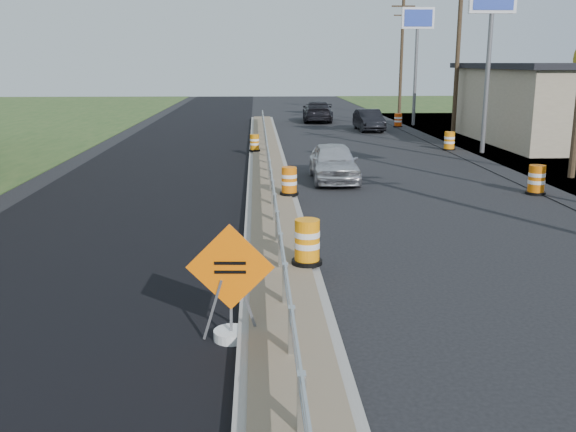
{
  "coord_description": "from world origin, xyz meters",
  "views": [
    {
      "loc": [
        -0.48,
        -14.52,
        4.3
      ],
      "look_at": [
        0.19,
        -1.2,
        1.1
      ],
      "focal_mm": 40.0,
      "sensor_mm": 36.0,
      "label": 1
    }
  ],
  "objects_px": {
    "car_dark_far": "(317,111)",
    "barrel_median_far": "(255,143)",
    "barrel_shoulder_near": "(536,180)",
    "car_silver": "(334,162)",
    "barrel_median_mid": "(289,181)",
    "barrel_shoulder_mid": "(449,141)",
    "car_dark_mid": "(369,120)",
    "barrel_shoulder_far": "(398,121)",
    "barrel_median_near": "(307,243)",
    "caution_sign": "(231,311)"
  },
  "relations": [
    {
      "from": "car_dark_far",
      "to": "barrel_median_far",
      "type": "bearing_deg",
      "value": 78.74
    },
    {
      "from": "barrel_shoulder_near",
      "to": "car_silver",
      "type": "relative_size",
      "value": 0.24
    },
    {
      "from": "barrel_median_far",
      "to": "car_dark_far",
      "type": "distance_m",
      "value": 18.35
    },
    {
      "from": "barrel_median_mid",
      "to": "barrel_shoulder_mid",
      "type": "height_order",
      "value": "barrel_median_mid"
    },
    {
      "from": "car_dark_mid",
      "to": "barrel_shoulder_mid",
      "type": "bearing_deg",
      "value": -77.67
    },
    {
      "from": "barrel_shoulder_near",
      "to": "barrel_shoulder_far",
      "type": "relative_size",
      "value": 1.05
    },
    {
      "from": "barrel_shoulder_far",
      "to": "barrel_shoulder_near",
      "type": "bearing_deg",
      "value": -90.87
    },
    {
      "from": "barrel_median_near",
      "to": "barrel_shoulder_near",
      "type": "height_order",
      "value": "barrel_median_near"
    },
    {
      "from": "barrel_shoulder_near",
      "to": "car_dark_mid",
      "type": "distance_m",
      "value": 20.78
    },
    {
      "from": "caution_sign",
      "to": "car_dark_mid",
      "type": "xyz_separation_m",
      "value": [
        7.71,
        31.79,
        0.19
      ]
    },
    {
      "from": "barrel_median_mid",
      "to": "barrel_median_far",
      "type": "xyz_separation_m",
      "value": [
        -1.1,
        10.29,
        -0.05
      ]
    },
    {
      "from": "barrel_median_mid",
      "to": "barrel_shoulder_far",
      "type": "height_order",
      "value": "barrel_median_mid"
    },
    {
      "from": "caution_sign",
      "to": "barrel_shoulder_near",
      "type": "relative_size",
      "value": 1.94
    },
    {
      "from": "barrel_median_near",
      "to": "barrel_shoulder_near",
      "type": "bearing_deg",
      "value": 43.71
    },
    {
      "from": "barrel_shoulder_far",
      "to": "car_dark_mid",
      "type": "height_order",
      "value": "car_dark_mid"
    },
    {
      "from": "barrel_shoulder_near",
      "to": "barrel_shoulder_far",
      "type": "xyz_separation_m",
      "value": [
        0.35,
        22.88,
        -0.02
      ]
    },
    {
      "from": "barrel_median_mid",
      "to": "caution_sign",
      "type": "bearing_deg",
      "value": -97.98
    },
    {
      "from": "barrel_shoulder_near",
      "to": "barrel_shoulder_mid",
      "type": "xyz_separation_m",
      "value": [
        0.35,
        11.03,
        -0.03
      ]
    },
    {
      "from": "barrel_median_mid",
      "to": "barrel_shoulder_far",
      "type": "distance_m",
      "value": 25.18
    },
    {
      "from": "barrel_median_far",
      "to": "car_silver",
      "type": "distance_m",
      "value": 7.3
    },
    {
      "from": "car_silver",
      "to": "car_dark_far",
      "type": "relative_size",
      "value": 0.78
    },
    {
      "from": "barrel_median_mid",
      "to": "car_silver",
      "type": "distance_m",
      "value": 4.05
    },
    {
      "from": "car_silver",
      "to": "car_dark_far",
      "type": "distance_m",
      "value": 24.49
    },
    {
      "from": "barrel_shoulder_mid",
      "to": "barrel_shoulder_far",
      "type": "bearing_deg",
      "value": 90.0
    },
    {
      "from": "barrel_median_near",
      "to": "barrel_shoulder_far",
      "type": "distance_m",
      "value": 32.01
    },
    {
      "from": "barrel_shoulder_near",
      "to": "car_silver",
      "type": "bearing_deg",
      "value": 156.27
    },
    {
      "from": "caution_sign",
      "to": "car_dark_far",
      "type": "distance_m",
      "value": 38.71
    },
    {
      "from": "barrel_shoulder_far",
      "to": "car_dark_far",
      "type": "distance_m",
      "value": 6.74
    },
    {
      "from": "barrel_median_mid",
      "to": "barrel_shoulder_mid",
      "type": "relative_size",
      "value": 0.94
    },
    {
      "from": "barrel_median_near",
      "to": "barrel_median_far",
      "type": "distance_m",
      "value": 17.49
    },
    {
      "from": "caution_sign",
      "to": "car_dark_mid",
      "type": "height_order",
      "value": "caution_sign"
    },
    {
      "from": "barrel_shoulder_mid",
      "to": "caution_sign",
      "type": "bearing_deg",
      "value": -114.52
    },
    {
      "from": "barrel_shoulder_near",
      "to": "barrel_median_near",
      "type": "bearing_deg",
      "value": -136.29
    },
    {
      "from": "barrel_median_near",
      "to": "car_dark_far",
      "type": "distance_m",
      "value": 35.38
    },
    {
      "from": "barrel_median_far",
      "to": "barrel_shoulder_far",
      "type": "bearing_deg",
      "value": 53.88
    },
    {
      "from": "barrel_median_near",
      "to": "car_dark_far",
      "type": "relative_size",
      "value": 0.18
    },
    {
      "from": "barrel_shoulder_far",
      "to": "car_dark_mid",
      "type": "bearing_deg",
      "value": -137.37
    },
    {
      "from": "barrel_shoulder_near",
      "to": "car_dark_far",
      "type": "relative_size",
      "value": 0.19
    },
    {
      "from": "barrel_median_near",
      "to": "car_dark_mid",
      "type": "height_order",
      "value": "car_dark_mid"
    },
    {
      "from": "barrel_median_near",
      "to": "car_dark_mid",
      "type": "distance_m",
      "value": 29.29
    },
    {
      "from": "barrel_median_far",
      "to": "barrel_shoulder_mid",
      "type": "relative_size",
      "value": 0.84
    },
    {
      "from": "car_silver",
      "to": "caution_sign",
      "type": "bearing_deg",
      "value": -102.66
    },
    {
      "from": "barrel_median_near",
      "to": "car_dark_mid",
      "type": "xyz_separation_m",
      "value": [
        6.26,
        28.61,
        -0.0
      ]
    },
    {
      "from": "barrel_median_mid",
      "to": "car_dark_far",
      "type": "relative_size",
      "value": 0.17
    },
    {
      "from": "barrel_shoulder_near",
      "to": "car_dark_far",
      "type": "distance_m",
      "value": 27.68
    },
    {
      "from": "caution_sign",
      "to": "car_dark_mid",
      "type": "distance_m",
      "value": 32.71
    },
    {
      "from": "caution_sign",
      "to": "barrel_shoulder_near",
      "type": "distance_m",
      "value": 14.79
    },
    {
      "from": "car_dark_far",
      "to": "car_dark_mid",
      "type": "bearing_deg",
      "value": 115.75
    },
    {
      "from": "barrel_median_mid",
      "to": "barrel_shoulder_mid",
      "type": "xyz_separation_m",
      "value": [
        8.65,
        11.8,
        -0.21
      ]
    },
    {
      "from": "barrel_shoulder_mid",
      "to": "barrel_shoulder_far",
      "type": "xyz_separation_m",
      "value": [
        -0.0,
        11.85,
        0.0
      ]
    }
  ]
}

